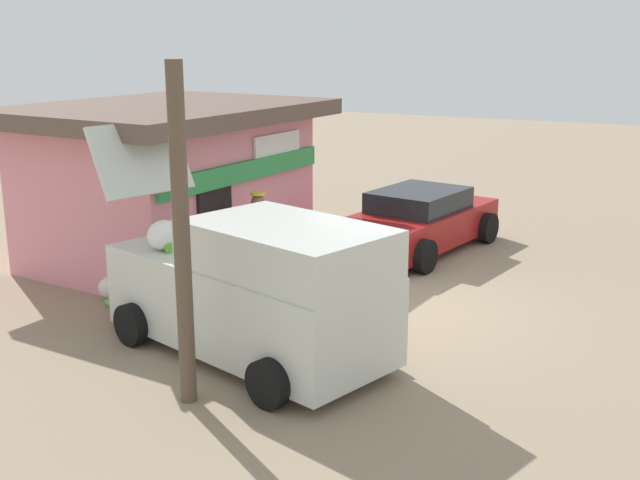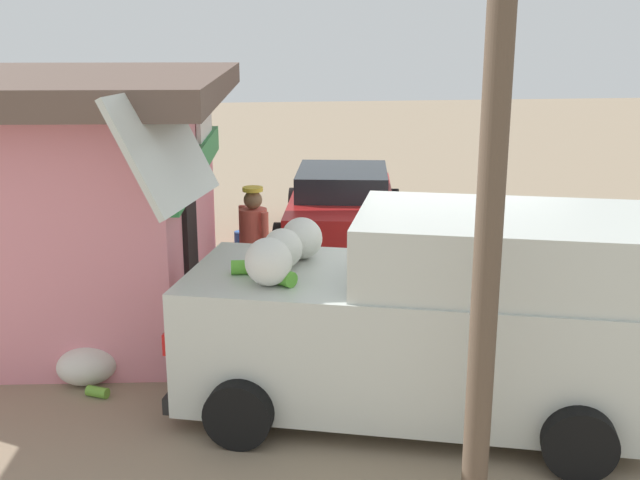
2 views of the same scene
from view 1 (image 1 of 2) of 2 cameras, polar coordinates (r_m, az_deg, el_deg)
ground_plane at (r=13.18m, az=5.56°, el=-4.75°), size 60.00×60.00×0.00m
storefront_bar at (r=15.78m, az=-10.83°, el=4.29°), size 6.13×4.99×3.06m
delivery_van at (r=10.88m, az=-4.80°, el=-3.45°), size 3.08×5.06×3.04m
parked_sedan at (r=16.45m, az=7.09°, el=1.36°), size 4.30×2.65×1.27m
vendor_standing at (r=13.84m, az=-4.45°, el=0.50°), size 0.49×0.47×1.72m
customer_bending at (r=12.49m, az=-8.35°, el=-1.55°), size 0.67×0.77×1.49m
unloaded_banana_pile at (r=13.83m, az=-14.41°, el=-3.40°), size 0.88×0.70×0.41m
paint_bucket at (r=16.56m, az=0.53°, el=0.11°), size 0.26×0.26×0.40m
utility_pole at (r=9.34m, az=-9.92°, el=0.07°), size 0.20×0.20×4.09m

